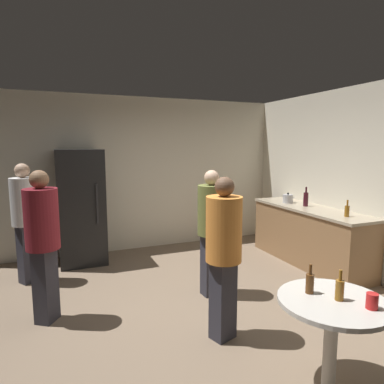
% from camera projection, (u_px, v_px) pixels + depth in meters
% --- Properties ---
extents(ground_plane, '(5.20, 5.20, 0.10)m').
position_uv_depth(ground_plane, '(195.00, 317.00, 3.76)').
color(ground_plane, '#7A6651').
extents(wall_back, '(5.32, 0.06, 2.70)m').
position_uv_depth(wall_back, '(139.00, 174.00, 5.98)').
color(wall_back, silver).
rests_on(wall_back, ground_plane).
extents(wall_side_right, '(0.06, 5.20, 2.70)m').
position_uv_depth(wall_side_right, '(374.00, 183.00, 4.56)').
color(wall_side_right, silver).
rests_on(wall_side_right, ground_plane).
extents(refrigerator, '(0.70, 0.68, 1.80)m').
position_uv_depth(refrigerator, '(81.00, 207.00, 5.26)').
color(refrigerator, black).
rests_on(refrigerator, ground_plane).
extents(kitchen_counter, '(0.64, 2.16, 0.90)m').
position_uv_depth(kitchen_counter, '(309.00, 235.00, 5.28)').
color(kitchen_counter, olive).
rests_on(kitchen_counter, ground_plane).
extents(kettle, '(0.24, 0.17, 0.18)m').
position_uv_depth(kettle, '(288.00, 199.00, 5.64)').
color(kettle, '#B2B2B7').
rests_on(kettle, kitchen_counter).
extents(wine_bottle_on_counter, '(0.08, 0.08, 0.31)m').
position_uv_depth(wine_bottle_on_counter, '(306.00, 199.00, 5.31)').
color(wine_bottle_on_counter, '#3F141E').
rests_on(wine_bottle_on_counter, kitchen_counter).
extents(beer_bottle_on_counter, '(0.06, 0.06, 0.23)m').
position_uv_depth(beer_bottle_on_counter, '(347.00, 211.00, 4.53)').
color(beer_bottle_on_counter, '#8C5919').
rests_on(beer_bottle_on_counter, kitchen_counter).
extents(foreground_table, '(0.80, 0.80, 0.73)m').
position_uv_depth(foreground_table, '(332.00, 313.00, 2.48)').
color(foreground_table, beige).
rests_on(foreground_table, ground_plane).
extents(beer_bottle_amber, '(0.06, 0.06, 0.23)m').
position_uv_depth(beer_bottle_amber, '(340.00, 289.00, 2.44)').
color(beer_bottle_amber, '#8C5919').
rests_on(beer_bottle_amber, foreground_table).
extents(beer_bottle_brown, '(0.06, 0.06, 0.23)m').
position_uv_depth(beer_bottle_brown, '(310.00, 283.00, 2.56)').
color(beer_bottle_brown, '#593314').
rests_on(beer_bottle_brown, foreground_table).
extents(plastic_cup_red, '(0.08, 0.08, 0.11)m').
position_uv_depth(plastic_cup_red, '(372.00, 301.00, 2.32)').
color(plastic_cup_red, red).
rests_on(plastic_cup_red, foreground_table).
extents(person_in_orange_shirt, '(0.43, 0.43, 1.58)m').
position_uv_depth(person_in_orange_shirt, '(224.00, 246.00, 3.15)').
color(person_in_orange_shirt, '#2D2D38').
rests_on(person_in_orange_shirt, ground_plane).
extents(person_in_maroon_shirt, '(0.47, 0.47, 1.61)m').
position_uv_depth(person_in_maroon_shirt, '(43.00, 235.00, 3.45)').
color(person_in_maroon_shirt, '#2D2D38').
rests_on(person_in_maroon_shirt, ground_plane).
extents(person_in_olive_shirt, '(0.37, 0.37, 1.57)m').
position_uv_depth(person_in_olive_shirt, '(211.00, 223.00, 4.10)').
color(person_in_olive_shirt, '#2D2D38').
rests_on(person_in_olive_shirt, ground_plane).
extents(person_in_white_shirt, '(0.47, 0.47, 1.63)m').
position_uv_depth(person_in_white_shirt, '(25.00, 214.00, 4.47)').
color(person_in_white_shirt, '#2D2D38').
rests_on(person_in_white_shirt, ground_plane).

